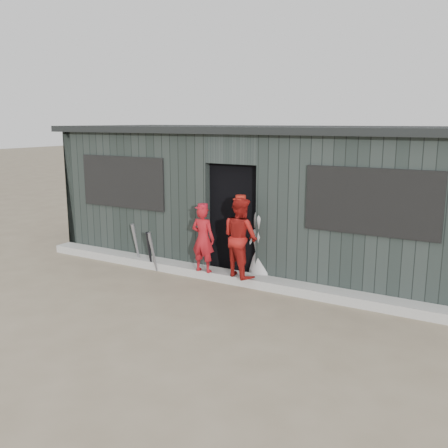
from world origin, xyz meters
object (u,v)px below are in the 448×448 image
Objects in this scene: bat_right at (150,251)px; bat_mid at (153,252)px; player_red_right at (240,237)px; bat_left at (136,244)px; dugout at (267,195)px; player_grey_back at (262,246)px; player_red_left at (203,239)px.

bat_mid is at bearing -16.49° from bat_right.
bat_left is at bearing 23.31° from player_red_right.
dugout is (-0.35, 1.76, 0.46)m from player_red_right.
bat_mid is at bearing 22.70° from player_grey_back.
dugout reaches higher than player_red_right.
player_red_left is 1.96m from dugout.
player_red_right is at bearing -78.78° from dugout.
player_red_right is (1.81, 0.15, 0.45)m from bat_right.
bat_left is 0.61× the size of player_red_right.
bat_right is 2.57m from dugout.
player_grey_back is (2.03, 0.54, 0.24)m from bat_right.
bat_left is at bearing 161.45° from bat_mid.
player_red_right reaches higher than bat_right.
player_red_right is at bearing -174.64° from player_red_left.
dugout is (-0.57, 1.36, 0.67)m from player_grey_back.
player_red_left is 0.69m from player_red_right.
player_red_left reaches higher than bat_mid.
player_red_left reaches higher than bat_left.
bat_right is (-0.10, 0.03, 0.00)m from bat_mid.
dugout is at bearing 52.46° from bat_right.
bat_mid is at bearing -18.55° from bat_left.
player_red_left reaches higher than player_grey_back.
player_red_left is 0.14× the size of dugout.
player_grey_back is (0.90, 0.49, -0.12)m from player_red_left.
player_red_right is (0.68, 0.09, 0.09)m from player_red_left.
bat_mid and bat_right have the same top height.
bat_left is at bearing -137.41° from dugout.
bat_left is 0.47m from bat_right.
dugout is at bearing -61.22° from player_grey_back.
player_red_left is 0.94× the size of player_grey_back.
player_red_left is (1.13, 0.06, 0.35)m from bat_right.
player_red_right reaches higher than player_red_left.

